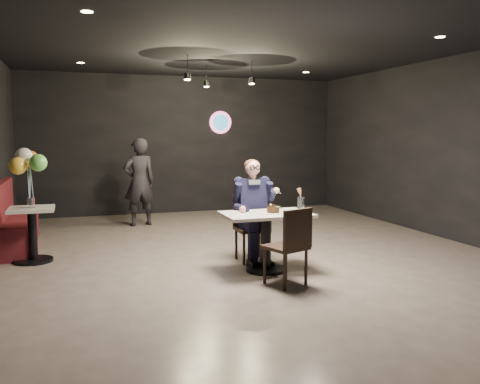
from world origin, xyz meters
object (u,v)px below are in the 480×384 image
object	(u,v)px
main_table	(266,242)
seated_man	(252,209)
booth_bench	(16,215)
passerby	(139,182)
chair_near	(285,246)
balloon_vase	(31,202)
side_table	(33,235)
sundae_glass	(301,204)
chair_far	(252,228)

from	to	relation	value
main_table	seated_man	world-z (taller)	seated_man
booth_bench	passerby	world-z (taller)	passerby
chair_near	balloon_vase	world-z (taller)	chair_near
booth_bench	side_table	distance (m)	1.05
sundae_glass	side_table	size ratio (longest dim) A/B	0.26
booth_bench	passerby	distance (m)	2.48
main_table	side_table	distance (m)	3.20
sundae_glass	side_table	distance (m)	3.66
chair_near	booth_bench	bearing A→B (deg)	116.36
main_table	balloon_vase	size ratio (longest dim) A/B	7.71
booth_bench	sundae_glass	bearing A→B (deg)	-34.66
booth_bench	balloon_vase	size ratio (longest dim) A/B	14.27
seated_man	booth_bench	distance (m)	3.69
booth_bench	chair_far	bearing A→B (deg)	-30.77
side_table	chair_near	bearing A→B (deg)	-35.56
chair_near	seated_man	xyz separation A→B (m)	(0.00, 1.16, 0.26)
main_table	booth_bench	bearing A→B (deg)	142.42
seated_man	sundae_glass	xyz separation A→B (m)	(0.45, -0.61, 0.13)
chair_far	chair_near	world-z (taller)	same
chair_far	main_table	bearing A→B (deg)	-90.00
seated_man	sundae_glass	bearing A→B (deg)	-53.91
sundae_glass	booth_bench	distance (m)	4.40
booth_bench	side_table	size ratio (longest dim) A/B	2.78
sundae_glass	side_table	xyz separation A→B (m)	(-3.31, 1.50, -0.48)
seated_man	side_table	xyz separation A→B (m)	(-2.86, 0.88, -0.35)
chair_near	seated_man	world-z (taller)	seated_man
booth_bench	main_table	bearing A→B (deg)	-37.58
seated_man	sundae_glass	world-z (taller)	seated_man
main_table	side_table	world-z (taller)	main_table
sundae_glass	side_table	bearing A→B (deg)	155.68
chair_far	chair_near	xyz separation A→B (m)	(-0.00, -1.16, 0.00)
main_table	chair_far	bearing A→B (deg)	90.00
side_table	passerby	distance (m)	2.97
side_table	passerby	world-z (taller)	passerby
chair_near	seated_man	bearing A→B (deg)	70.29
sundae_glass	seated_man	bearing A→B (deg)	126.09
seated_man	chair_near	bearing A→B (deg)	-90.00
booth_bench	balloon_vase	distance (m)	1.09
chair_near	passerby	size ratio (longest dim) A/B	0.55
chair_far	balloon_vase	distance (m)	3.02
passerby	side_table	bearing A→B (deg)	45.03
chair_far	side_table	xyz separation A→B (m)	(-2.86, 0.88, -0.09)
side_table	passerby	xyz separation A→B (m)	(1.74, 2.36, 0.47)
chair_far	booth_bench	xyz separation A→B (m)	(-3.16, 1.88, 0.05)
chair_far	chair_near	distance (m)	1.16
chair_far	balloon_vase	bearing A→B (deg)	162.85
chair_near	passerby	distance (m)	4.56
chair_near	sundae_glass	distance (m)	0.81
chair_far	seated_man	distance (m)	0.26
chair_near	side_table	world-z (taller)	chair_near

